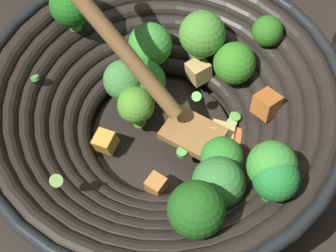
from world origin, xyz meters
TOP-DOWN VIEW (x-y plane):
  - ground_plane at (0.00, 0.00)m, footprint 4.00×4.00m
  - wok at (0.00, -0.00)m, footprint 0.47×0.43m

SIDE VIEW (x-z plane):
  - ground_plane at x=0.00m, z-range 0.00..0.00m
  - wok at x=0.00m, z-range -0.07..0.21m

